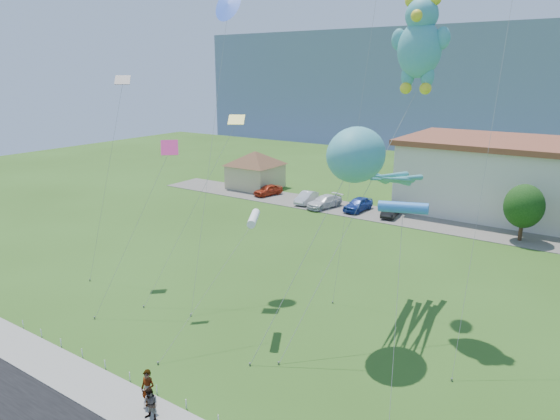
# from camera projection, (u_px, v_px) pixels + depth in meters

# --- Properties ---
(ground) EXTENTS (160.00, 160.00, 0.00)m
(ground) POSITION_uv_depth(u_px,v_px,m) (190.00, 387.00, 25.30)
(ground) COLOR #2C4F16
(ground) RESTS_ON ground
(sidewalk) EXTENTS (80.00, 2.50, 0.10)m
(sidewalk) POSITION_uv_depth(u_px,v_px,m) (148.00, 417.00, 23.08)
(sidewalk) COLOR gray
(sidewalk) RESTS_ON ground
(parking_strip) EXTENTS (70.00, 6.00, 0.06)m
(parking_strip) POSITION_uv_depth(u_px,v_px,m) (419.00, 221.00, 53.30)
(parking_strip) COLOR #59544C
(parking_strip) RESTS_ON ground
(hill_ridge) EXTENTS (160.00, 50.00, 25.00)m
(hill_ridge) POSITION_uv_depth(u_px,v_px,m) (543.00, 84.00, 117.96)
(hill_ridge) COLOR slate
(hill_ridge) RESTS_ON ground
(pavilion) EXTENTS (9.20, 9.20, 5.00)m
(pavilion) POSITION_uv_depth(u_px,v_px,m) (255.00, 166.00, 67.75)
(pavilion) COLOR #C1B384
(pavilion) RESTS_ON ground
(rope_fence) EXTENTS (26.05, 0.05, 0.50)m
(rope_fence) POSITION_uv_depth(u_px,v_px,m) (171.00, 397.00, 24.19)
(rope_fence) COLOR white
(rope_fence) RESTS_ON ground
(tree_near) EXTENTS (3.60, 3.60, 5.47)m
(tree_near) POSITION_uv_depth(u_px,v_px,m) (524.00, 206.00, 46.23)
(tree_near) COLOR #3F2B19
(tree_near) RESTS_ON ground
(pedestrian_left) EXTENTS (0.81, 0.61, 2.00)m
(pedestrian_left) POSITION_uv_depth(u_px,v_px,m) (148.00, 389.00, 23.35)
(pedestrian_left) COLOR gray
(pedestrian_left) RESTS_ON sidewalk
(pedestrian_right) EXTENTS (0.82, 0.66, 1.61)m
(pedestrian_right) POSITION_uv_depth(u_px,v_px,m) (150.00, 405.00, 22.58)
(pedestrian_right) COLOR gray
(pedestrian_right) RESTS_ON sidewalk
(parked_car_red) EXTENTS (2.62, 4.30, 1.37)m
(parked_car_red) POSITION_uv_depth(u_px,v_px,m) (268.00, 190.00, 64.02)
(parked_car_red) COLOR #A82D14
(parked_car_red) RESTS_ON parking_strip
(parked_car_silver) EXTENTS (1.84, 4.29, 1.37)m
(parked_car_silver) POSITION_uv_depth(u_px,v_px,m) (306.00, 198.00, 60.17)
(parked_car_silver) COLOR silver
(parked_car_silver) RESTS_ON parking_strip
(parked_car_white) EXTENTS (3.10, 5.17, 1.40)m
(parked_car_white) POSITION_uv_depth(u_px,v_px,m) (324.00, 202.00, 58.27)
(parked_car_white) COLOR silver
(parked_car_white) RESTS_ON parking_strip
(parked_car_blue) EXTENTS (2.16, 4.60, 1.52)m
(parked_car_blue) POSITION_uv_depth(u_px,v_px,m) (358.00, 204.00, 56.91)
(parked_car_blue) COLOR navy
(parked_car_blue) RESTS_ON parking_strip
(parked_car_black) EXTENTS (1.97, 4.18, 1.32)m
(parked_car_black) POSITION_uv_depth(u_px,v_px,m) (391.00, 210.00, 54.71)
(parked_car_black) COLOR black
(parked_car_black) RESTS_ON parking_strip
(octopus_kite) EXTENTS (4.50, 13.67, 12.56)m
(octopus_kite) POSITION_uv_depth(u_px,v_px,m) (366.00, 165.00, 28.95)
(octopus_kite) COLOR teal
(octopus_kite) RESTS_ON ground
(teddy_bear_kite) EXTENTS (4.88, 11.55, 19.78)m
(teddy_bear_kite) POSITION_uv_depth(u_px,v_px,m) (420.00, 42.00, 29.31)
(teddy_bear_kite) COLOR teal
(teddy_bear_kite) RESTS_ON ground
(small_kite_black) EXTENTS (1.46, 4.72, 15.28)m
(small_kite_black) POSITION_uv_depth(u_px,v_px,m) (118.00, 106.00, 37.08)
(small_kite_black) COLOR black
(small_kite_black) RESTS_ON ground
(small_kite_white) EXTENTS (1.99, 7.82, 7.43)m
(small_kite_white) POSITION_uv_depth(u_px,v_px,m) (253.00, 219.00, 29.78)
(small_kite_white) COLOR white
(small_kite_white) RESTS_ON ground
(small_kite_cyan) EXTENTS (1.80, 5.31, 10.03)m
(small_kite_cyan) POSITION_uv_depth(u_px,v_px,m) (403.00, 209.00, 22.33)
(small_kite_cyan) COLOR #2F7BD5
(small_kite_cyan) RESTS_ON ground
(small_kite_blue) EXTENTS (3.79, 8.85, 20.72)m
(small_kite_blue) POSITION_uv_depth(u_px,v_px,m) (227.00, 12.00, 35.21)
(small_kite_blue) COLOR blue
(small_kite_blue) RESTS_ON ground
(small_kite_pink) EXTENTS (3.09, 5.86, 11.14)m
(small_kite_pink) POSITION_uv_depth(u_px,v_px,m) (161.00, 167.00, 32.26)
(small_kite_pink) COLOR #FE3888
(small_kite_pink) RESTS_ON ground
(small_kite_yellow) EXTENTS (3.98, 7.09, 12.73)m
(small_kite_yellow) POSITION_uv_depth(u_px,v_px,m) (225.00, 143.00, 33.86)
(small_kite_yellow) COLOR yellow
(small_kite_yellow) RESTS_ON ground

